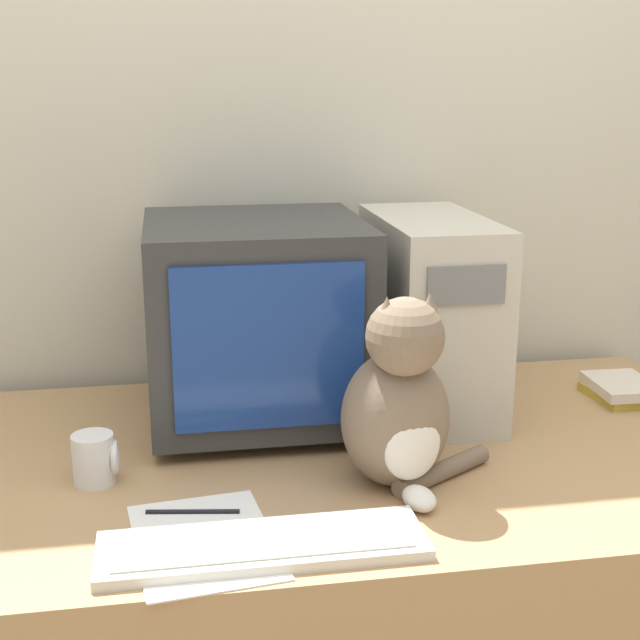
{
  "coord_description": "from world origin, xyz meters",
  "views": [
    {
      "loc": [
        -0.32,
        -1.1,
        1.43
      ],
      "look_at": [
        -0.04,
        0.48,
        0.99
      ],
      "focal_mm": 50.0,
      "sensor_mm": 36.0,
      "label": 1
    }
  ],
  "objects_px": {
    "computer_tower": "(430,314)",
    "cat": "(399,406)",
    "keyboard": "(263,545)",
    "book_stack": "(622,389)",
    "pen": "(193,512)",
    "crt_monitor": "(256,319)",
    "mug": "(95,459)"
  },
  "relations": [
    {
      "from": "book_stack",
      "to": "mug",
      "type": "bearing_deg",
      "value": -168.22
    },
    {
      "from": "crt_monitor",
      "to": "cat",
      "type": "bearing_deg",
      "value": -60.15
    },
    {
      "from": "book_stack",
      "to": "mug",
      "type": "distance_m",
      "value": 1.15
    },
    {
      "from": "computer_tower",
      "to": "keyboard",
      "type": "relative_size",
      "value": 0.91
    },
    {
      "from": "keyboard",
      "to": "book_stack",
      "type": "xyz_separation_m",
      "value": [
        0.86,
        0.52,
        0.01
      ]
    },
    {
      "from": "cat",
      "to": "crt_monitor",
      "type": "bearing_deg",
      "value": 110.68
    },
    {
      "from": "computer_tower",
      "to": "mug",
      "type": "xyz_separation_m",
      "value": [
        -0.69,
        -0.27,
        -0.16
      ]
    },
    {
      "from": "cat",
      "to": "pen",
      "type": "relative_size",
      "value": 2.28
    },
    {
      "from": "computer_tower",
      "to": "pen",
      "type": "xyz_separation_m",
      "value": [
        -0.52,
        -0.42,
        -0.2
      ]
    },
    {
      "from": "cat",
      "to": "mug",
      "type": "relative_size",
      "value": 3.88
    },
    {
      "from": "computer_tower",
      "to": "cat",
      "type": "relative_size",
      "value": 1.29
    },
    {
      "from": "pen",
      "to": "computer_tower",
      "type": "bearing_deg",
      "value": 38.95
    },
    {
      "from": "cat",
      "to": "mug",
      "type": "bearing_deg",
      "value": 159.69
    },
    {
      "from": "computer_tower",
      "to": "book_stack",
      "type": "xyz_separation_m",
      "value": [
        0.44,
        -0.04,
        -0.19
      ]
    },
    {
      "from": "book_stack",
      "to": "keyboard",
      "type": "bearing_deg",
      "value": -148.77
    },
    {
      "from": "mug",
      "to": "book_stack",
      "type": "bearing_deg",
      "value": 11.78
    },
    {
      "from": "cat",
      "to": "computer_tower",
      "type": "bearing_deg",
      "value": 57.17
    },
    {
      "from": "mug",
      "to": "keyboard",
      "type": "bearing_deg",
      "value": -47.57
    },
    {
      "from": "crt_monitor",
      "to": "pen",
      "type": "bearing_deg",
      "value": -110.33
    },
    {
      "from": "crt_monitor",
      "to": "cat",
      "type": "relative_size",
      "value": 1.29
    },
    {
      "from": "pen",
      "to": "crt_monitor",
      "type": "bearing_deg",
      "value": 69.67
    },
    {
      "from": "mug",
      "to": "computer_tower",
      "type": "bearing_deg",
      "value": 21.57
    },
    {
      "from": "crt_monitor",
      "to": "computer_tower",
      "type": "xyz_separation_m",
      "value": [
        0.37,
        0.01,
        -0.01
      ]
    },
    {
      "from": "keyboard",
      "to": "mug",
      "type": "distance_m",
      "value": 0.39
    },
    {
      "from": "crt_monitor",
      "to": "pen",
      "type": "xyz_separation_m",
      "value": [
        -0.15,
        -0.41,
        -0.21
      ]
    },
    {
      "from": "book_stack",
      "to": "pen",
      "type": "xyz_separation_m",
      "value": [
        -0.96,
        -0.39,
        -0.02
      ]
    },
    {
      "from": "crt_monitor",
      "to": "computer_tower",
      "type": "bearing_deg",
      "value": 2.01
    },
    {
      "from": "crt_monitor",
      "to": "computer_tower",
      "type": "distance_m",
      "value": 0.37
    },
    {
      "from": "crt_monitor",
      "to": "keyboard",
      "type": "distance_m",
      "value": 0.59
    },
    {
      "from": "computer_tower",
      "to": "cat",
      "type": "xyz_separation_m",
      "value": [
        -0.16,
        -0.37,
        -0.06
      ]
    },
    {
      "from": "keyboard",
      "to": "pen",
      "type": "relative_size",
      "value": 3.24
    },
    {
      "from": "cat",
      "to": "book_stack",
      "type": "xyz_separation_m",
      "value": [
        0.61,
        0.34,
        -0.13
      ]
    }
  ]
}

